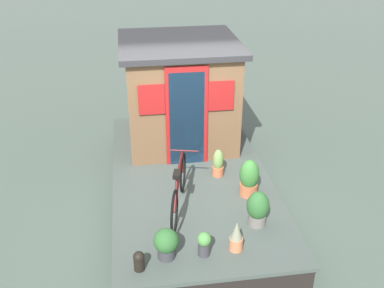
# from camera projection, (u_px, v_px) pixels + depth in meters

# --- Properties ---
(ground_plane) EXTENTS (60.00, 60.00, 0.00)m
(ground_plane) POSITION_uv_depth(u_px,v_px,m) (190.00, 196.00, 8.01)
(ground_plane) COLOR #47564C
(houseboat_deck) EXTENTS (4.97, 2.63, 0.44)m
(houseboat_deck) POSITION_uv_depth(u_px,v_px,m) (190.00, 185.00, 7.90)
(houseboat_deck) COLOR #424C47
(houseboat_deck) RESTS_ON ground_plane
(houseboat_cabin) EXTENTS (2.10, 2.15, 1.95)m
(houseboat_cabin) POSITION_uv_depth(u_px,v_px,m) (180.00, 92.00, 8.54)
(houseboat_cabin) COLOR brown
(houseboat_cabin) RESTS_ON houseboat_deck
(bicycle) EXTENTS (1.67, 0.57, 0.77)m
(bicycle) POSITION_uv_depth(u_px,v_px,m) (179.00, 189.00, 6.77)
(bicycle) COLOR black
(bicycle) RESTS_ON houseboat_deck
(potted_plant_basil) EXTENTS (0.18, 0.18, 0.45)m
(potted_plant_basil) POSITION_uv_depth(u_px,v_px,m) (236.00, 237.00, 6.02)
(potted_plant_basil) COLOR #C6754C
(potted_plant_basil) RESTS_ON houseboat_deck
(potted_plant_mint) EXTENTS (0.31, 0.31, 0.62)m
(potted_plant_mint) POSITION_uv_depth(u_px,v_px,m) (249.00, 178.00, 7.14)
(potted_plant_mint) COLOR #B2603D
(potted_plant_mint) RESTS_ON houseboat_deck
(potted_plant_thyme) EXTENTS (0.20, 0.20, 0.49)m
(potted_plant_thyme) POSITION_uv_depth(u_px,v_px,m) (218.00, 164.00, 7.69)
(potted_plant_thyme) COLOR #B2603D
(potted_plant_thyme) RESTS_ON houseboat_deck
(potted_plant_rosemary) EXTENTS (0.33, 0.33, 0.44)m
(potted_plant_rosemary) POSITION_uv_depth(u_px,v_px,m) (166.00, 243.00, 5.88)
(potted_plant_rosemary) COLOR #38383D
(potted_plant_rosemary) RESTS_ON houseboat_deck
(potted_plant_fern) EXTENTS (0.18, 0.18, 0.35)m
(potted_plant_fern) POSITION_uv_depth(u_px,v_px,m) (204.00, 243.00, 5.95)
(potted_plant_fern) COLOR #38383D
(potted_plant_fern) RESTS_ON houseboat_deck
(potted_plant_ivy) EXTENTS (0.32, 0.32, 0.54)m
(potted_plant_ivy) POSITION_uv_depth(u_px,v_px,m) (258.00, 208.00, 6.48)
(potted_plant_ivy) COLOR slate
(potted_plant_ivy) RESTS_ON houseboat_deck
(mooring_bollard) EXTENTS (0.15, 0.15, 0.28)m
(mooring_bollard) POSITION_uv_depth(u_px,v_px,m) (139.00, 260.00, 5.72)
(mooring_bollard) COLOR black
(mooring_bollard) RESTS_ON houseboat_deck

